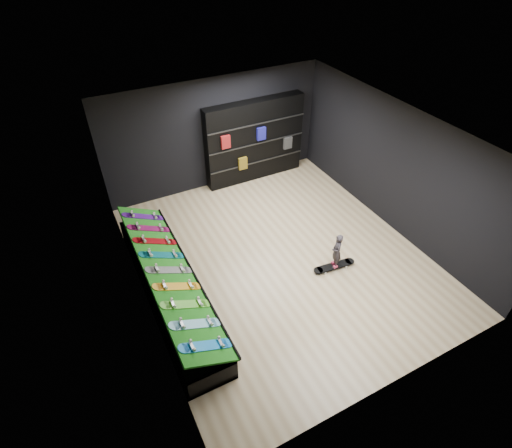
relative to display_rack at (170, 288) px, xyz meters
name	(u,v)px	position (x,y,z in m)	size (l,w,h in m)	color
floor	(280,257)	(2.55, 0.00, -0.25)	(6.00, 7.00, 0.01)	#D1B98D
ceiling	(286,136)	(2.55, 0.00, 2.75)	(6.00, 7.00, 0.01)	white
wall_back	(215,134)	(2.55, 3.50, 1.25)	(6.00, 0.02, 3.00)	black
wall_front	(406,331)	(2.55, -3.50, 1.25)	(6.00, 0.02, 3.00)	black
wall_left	(135,249)	(-0.45, 0.00, 1.25)	(0.02, 7.00, 3.00)	black
wall_right	(395,168)	(5.55, 0.00, 1.25)	(0.02, 7.00, 3.00)	black
display_rack	(170,288)	(0.00, 0.00, 0.00)	(0.90, 4.50, 0.50)	black
turf_ramp	(169,271)	(0.05, 0.00, 0.46)	(1.00, 4.50, 0.04)	#13630F
back_shelving	(254,141)	(3.61, 3.32, 0.89)	(2.85, 0.33, 2.28)	black
floor_skateboard	(334,267)	(3.43, -0.86, -0.20)	(0.98, 0.22, 0.09)	black
child	(336,257)	(3.43, -0.86, 0.09)	(0.19, 0.13, 0.50)	black
display_board_0	(206,346)	(0.06, -1.90, 0.49)	(0.98, 0.22, 0.09)	blue
display_board_1	(195,324)	(0.06, -1.42, 0.49)	(0.98, 0.22, 0.09)	#0CB2E5
display_board_2	(186,304)	(0.06, -0.95, 0.49)	(0.98, 0.22, 0.09)	green
display_board_3	(177,286)	(0.06, -0.48, 0.49)	(0.98, 0.22, 0.09)	orange
display_board_4	(169,270)	(0.06, 0.00, 0.49)	(0.98, 0.22, 0.09)	black
display_board_5	(162,255)	(0.06, 0.48, 0.49)	(0.98, 0.22, 0.09)	#0C8C99
display_board_6	(155,241)	(0.06, 0.95, 0.49)	(0.98, 0.22, 0.09)	red
display_board_7	(149,228)	(0.06, 1.42, 0.49)	(0.98, 0.22, 0.09)	#E5198C
display_board_8	(143,216)	(0.06, 1.90, 0.49)	(0.98, 0.22, 0.09)	purple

